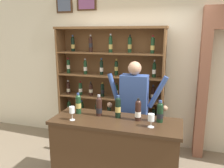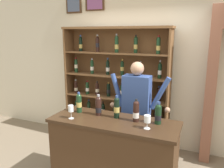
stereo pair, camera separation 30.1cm
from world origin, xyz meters
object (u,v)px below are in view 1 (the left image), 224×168
tasting_bottle_riserva (99,106)px  wine_shelf (110,85)px  shopkeeper (134,104)px  wine_glass_center (72,110)px  tasting_bottle_vin_santo (138,110)px  wine_glass_right (151,118)px  tasting_bottle_bianco (118,107)px  tasting_bottle_grappa (160,112)px  tasting_bottle_super_tuscan (78,104)px  tasting_counter (115,156)px

tasting_bottle_riserva → wine_shelf: bearing=100.5°
shopkeeper → wine_glass_center: shopkeeper is taller
tasting_bottle_vin_santo → wine_glass_center: size_ratio=1.61×
tasting_bottle_vin_santo → wine_glass_right: 0.25m
tasting_bottle_riserva → tasting_bottle_bianco: tasting_bottle_bianco is taller
tasting_bottle_riserva → wine_glass_center: bearing=-136.2°
shopkeeper → tasting_bottle_riserva: bearing=-122.5°
tasting_bottle_riserva → wine_glass_right: bearing=-14.6°
tasting_bottle_vin_santo → tasting_bottle_grappa: (0.27, 0.03, -0.00)m
wine_shelf → tasting_bottle_vin_santo: size_ratio=7.55×
wine_shelf → tasting_bottle_grappa: (1.00, -1.14, -0.01)m
shopkeeper → tasting_bottle_vin_santo: 0.61m
shopkeeper → wine_glass_right: 0.82m
tasting_bottle_super_tuscan → wine_glass_right: size_ratio=1.78×
tasting_bottle_riserva → wine_glass_right: tasting_bottle_riserva is taller
tasting_bottle_riserva → tasting_bottle_grappa: bearing=0.7°
tasting_counter → wine_glass_right: size_ratio=10.11×
wine_shelf → tasting_bottle_grappa: 1.52m
wine_glass_right → tasting_bottle_vin_santo: bearing=138.1°
shopkeeper → tasting_bottle_riserva: (-0.35, -0.56, 0.10)m
tasting_bottle_super_tuscan → tasting_bottle_bianco: bearing=0.4°
tasting_bottle_super_tuscan → wine_shelf: bearing=85.9°
tasting_bottle_bianco → tasting_bottle_vin_santo: bearing=-4.5°
tasting_bottle_super_tuscan → wine_glass_right: tasting_bottle_super_tuscan is taller
tasting_bottle_grappa → wine_glass_right: bearing=-113.0°
wine_shelf → tasting_counter: 1.47m
tasting_bottle_bianco → wine_glass_center: bearing=-154.0°
tasting_bottle_super_tuscan → tasting_bottle_grappa: bearing=0.6°
tasting_bottle_vin_santo → tasting_counter: bearing=-163.8°
tasting_bottle_super_tuscan → wine_glass_center: (0.03, -0.25, -0.01)m
tasting_bottle_grappa → tasting_bottle_bianco: bearing=-179.2°
tasting_counter → shopkeeper: bearing=81.3°
tasting_bottle_bianco → tasting_bottle_grappa: size_ratio=1.08×
tasting_counter → wine_glass_right: 0.76m
wine_shelf → wine_glass_center: size_ratio=12.18×
tasting_bottle_bianco → tasting_bottle_grappa: 0.53m
tasting_counter → wine_glass_center: wine_glass_center is taller
wine_shelf → tasting_counter: size_ratio=1.33×
wine_shelf → wine_glass_right: (0.92, -1.33, -0.03)m
wine_shelf → wine_glass_right: bearing=-55.4°
wine_shelf → shopkeeper: (0.57, -0.59, -0.11)m
tasting_bottle_grappa → wine_glass_right: 0.21m
tasting_counter → tasting_bottle_riserva: 0.68m
wine_shelf → tasting_counter: wine_shelf is taller
tasting_bottle_super_tuscan → tasting_bottle_riserva: size_ratio=1.01×
shopkeeper → tasting_bottle_grappa: 0.71m
wine_shelf → tasting_bottle_grappa: size_ratio=7.88×
wine_glass_right → wine_shelf: bearing=124.6°
wine_shelf → tasting_bottle_bianco: wine_shelf is taller
tasting_counter → tasting_bottle_riserva: size_ratio=5.72×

